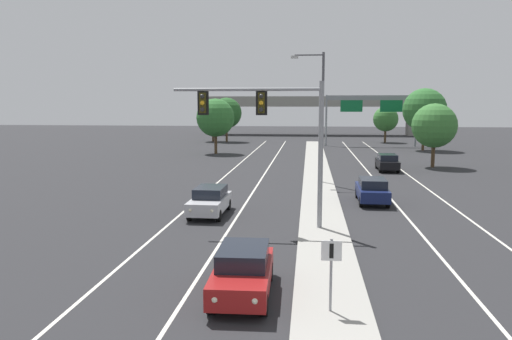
{
  "coord_description": "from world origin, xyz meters",
  "views": [
    {
      "loc": [
        -0.75,
        -8.62,
        6.27
      ],
      "look_at": [
        -3.2,
        14.28,
        3.2
      ],
      "focal_mm": 35.07,
      "sensor_mm": 36.0,
      "label": 1
    }
  ],
  "objects_px": {
    "median_sign_post": "(331,264)",
    "car_oncoming_silver": "(210,201)",
    "tree_far_right_a": "(434,126)",
    "tree_far_left_c": "(213,116)",
    "car_receding_black": "(387,162)",
    "tree_far_right_b": "(424,110)",
    "street_lamp_median": "(320,110)",
    "tree_far_left_b": "(216,118)",
    "highway_sign_gantry": "(371,104)",
    "car_oncoming_red": "(243,271)",
    "tree_far_right_c": "(386,119)",
    "tree_far_left_a": "(226,113)",
    "car_receding_navy": "(372,190)",
    "overhead_signal_mast": "(273,123)"
  },
  "relations": [
    {
      "from": "street_lamp_median",
      "to": "tree_far_right_a",
      "type": "height_order",
      "value": "street_lamp_median"
    },
    {
      "from": "median_sign_post",
      "to": "tree_far_left_b",
      "type": "bearing_deg",
      "value": 104.64
    },
    {
      "from": "street_lamp_median",
      "to": "car_receding_black",
      "type": "bearing_deg",
      "value": 51.94
    },
    {
      "from": "car_oncoming_red",
      "to": "car_receding_navy",
      "type": "distance_m",
      "value": 17.32
    },
    {
      "from": "tree_far_right_a",
      "to": "street_lamp_median",
      "type": "bearing_deg",
      "value": -134.8
    },
    {
      "from": "tree_far_left_b",
      "to": "street_lamp_median",
      "type": "bearing_deg",
      "value": -61.08
    },
    {
      "from": "car_receding_black",
      "to": "tree_far_right_b",
      "type": "relative_size",
      "value": 0.54
    },
    {
      "from": "tree_far_right_a",
      "to": "tree_far_left_a",
      "type": "height_order",
      "value": "tree_far_left_a"
    },
    {
      "from": "car_oncoming_silver",
      "to": "tree_far_left_c",
      "type": "height_order",
      "value": "tree_far_left_c"
    },
    {
      "from": "tree_far_right_c",
      "to": "tree_far_left_c",
      "type": "bearing_deg",
      "value": -178.67
    },
    {
      "from": "tree_far_left_b",
      "to": "tree_far_right_c",
      "type": "height_order",
      "value": "tree_far_left_b"
    },
    {
      "from": "overhead_signal_mast",
      "to": "tree_far_right_c",
      "type": "height_order",
      "value": "overhead_signal_mast"
    },
    {
      "from": "car_oncoming_red",
      "to": "car_oncoming_silver",
      "type": "relative_size",
      "value": 1.0
    },
    {
      "from": "highway_sign_gantry",
      "to": "tree_far_left_c",
      "type": "relative_size",
      "value": 2.03
    },
    {
      "from": "median_sign_post",
      "to": "tree_far_right_c",
      "type": "height_order",
      "value": "tree_far_right_c"
    },
    {
      "from": "car_receding_black",
      "to": "tree_far_left_b",
      "type": "distance_m",
      "value": 23.98
    },
    {
      "from": "car_receding_black",
      "to": "tree_far_left_a",
      "type": "xyz_separation_m",
      "value": [
        -20.83,
        33.66,
        3.9
      ]
    },
    {
      "from": "median_sign_post",
      "to": "car_oncoming_silver",
      "type": "relative_size",
      "value": 0.49
    },
    {
      "from": "median_sign_post",
      "to": "car_oncoming_red",
      "type": "xyz_separation_m",
      "value": [
        -2.8,
        1.34,
        -0.77
      ]
    },
    {
      "from": "street_lamp_median",
      "to": "tree_far_left_a",
      "type": "distance_m",
      "value": 44.39
    },
    {
      "from": "street_lamp_median",
      "to": "highway_sign_gantry",
      "type": "xyz_separation_m",
      "value": [
        8.18,
        35.95,
        0.37
      ]
    },
    {
      "from": "tree_far_left_b",
      "to": "overhead_signal_mast",
      "type": "bearing_deg",
      "value": -75.07
    },
    {
      "from": "overhead_signal_mast",
      "to": "street_lamp_median",
      "type": "xyz_separation_m",
      "value": [
        2.52,
        14.68,
        0.48
      ]
    },
    {
      "from": "overhead_signal_mast",
      "to": "car_oncoming_red",
      "type": "xyz_separation_m",
      "value": [
        -0.35,
        -8.81,
        -4.49
      ]
    },
    {
      "from": "tree_far_right_c",
      "to": "tree_far_left_c",
      "type": "distance_m",
      "value": 28.12
    },
    {
      "from": "tree_far_right_a",
      "to": "tree_far_right_b",
      "type": "bearing_deg",
      "value": 80.6
    },
    {
      "from": "tree_far_right_b",
      "to": "tree_far_right_a",
      "type": "bearing_deg",
      "value": -99.4
    },
    {
      "from": "car_oncoming_silver",
      "to": "tree_far_right_a",
      "type": "relative_size",
      "value": 0.71
    },
    {
      "from": "overhead_signal_mast",
      "to": "highway_sign_gantry",
      "type": "height_order",
      "value": "highway_sign_gantry"
    },
    {
      "from": "median_sign_post",
      "to": "highway_sign_gantry",
      "type": "height_order",
      "value": "highway_sign_gantry"
    },
    {
      "from": "tree_far_right_a",
      "to": "overhead_signal_mast",
      "type": "bearing_deg",
      "value": -118.04
    },
    {
      "from": "car_oncoming_silver",
      "to": "tree_far_right_c",
      "type": "bearing_deg",
      "value": 72.15
    },
    {
      "from": "car_receding_navy",
      "to": "tree_far_left_a",
      "type": "bearing_deg",
      "value": 109.6
    },
    {
      "from": "highway_sign_gantry",
      "to": "tree_far_left_b",
      "type": "height_order",
      "value": "highway_sign_gantry"
    },
    {
      "from": "tree_far_right_a",
      "to": "tree_far_left_c",
      "type": "bearing_deg",
      "value": 132.07
    },
    {
      "from": "car_oncoming_red",
      "to": "tree_far_left_a",
      "type": "height_order",
      "value": "tree_far_left_a"
    },
    {
      "from": "tree_far_right_b",
      "to": "tree_far_left_a",
      "type": "distance_m",
      "value": 31.23
    },
    {
      "from": "highway_sign_gantry",
      "to": "tree_far_left_b",
      "type": "relative_size",
      "value": 1.93
    },
    {
      "from": "tree_far_right_b",
      "to": "tree_far_left_b",
      "type": "distance_m",
      "value": 27.89
    },
    {
      "from": "overhead_signal_mast",
      "to": "car_receding_navy",
      "type": "relative_size",
      "value": 1.65
    },
    {
      "from": "median_sign_post",
      "to": "tree_far_right_b",
      "type": "relative_size",
      "value": 0.27
    },
    {
      "from": "street_lamp_median",
      "to": "tree_far_right_a",
      "type": "distance_m",
      "value": 16.29
    },
    {
      "from": "tree_far_right_a",
      "to": "tree_far_left_b",
      "type": "distance_m",
      "value": 26.29
    },
    {
      "from": "median_sign_post",
      "to": "car_receding_navy",
      "type": "bearing_deg",
      "value": 79.26
    },
    {
      "from": "tree_far_right_b",
      "to": "tree_far_left_b",
      "type": "height_order",
      "value": "tree_far_right_b"
    },
    {
      "from": "street_lamp_median",
      "to": "car_receding_navy",
      "type": "xyz_separation_m",
      "value": [
        3.25,
        -7.29,
        -4.97
      ]
    },
    {
      "from": "car_oncoming_red",
      "to": "tree_far_left_b",
      "type": "bearing_deg",
      "value": 101.75
    },
    {
      "from": "car_oncoming_red",
      "to": "tree_far_left_c",
      "type": "xyz_separation_m",
      "value": [
        -13.82,
        66.13,
        3.44
      ]
    },
    {
      "from": "street_lamp_median",
      "to": "car_receding_black",
      "type": "height_order",
      "value": "street_lamp_median"
    },
    {
      "from": "highway_sign_gantry",
      "to": "tree_far_left_b",
      "type": "distance_m",
      "value": 24.67
    }
  ]
}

